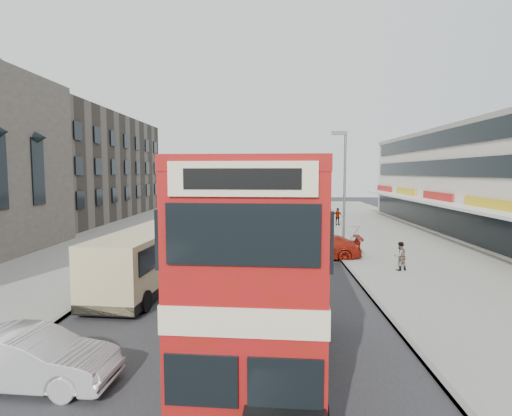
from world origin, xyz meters
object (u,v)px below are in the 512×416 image
(coach, at_px, (151,255))
(bus_second, at_px, (269,201))
(car_left_front, at_px, (30,359))
(car_right_b, at_px, (307,233))
(bus_main, at_px, (263,268))
(car_right_a, at_px, (319,247))
(street_lamp, at_px, (343,182))
(cyclist, at_px, (297,234))
(car_right_c, at_px, (305,220))
(pedestrian_near, at_px, (400,256))
(pedestrian_far, at_px, (337,216))

(coach, bearing_deg, bus_second, 77.55)
(car_left_front, bearing_deg, car_right_b, -18.19)
(bus_main, height_order, car_right_a, bus_main)
(coach, bearing_deg, car_left_front, -87.77)
(bus_main, xyz_separation_m, bus_second, (0.17, 26.91, -0.16))
(street_lamp, distance_m, car_left_front, 20.87)
(car_left_front, relative_size, cyclist, 2.11)
(car_left_front, bearing_deg, car_right_c, -13.91)
(street_lamp, height_order, cyclist, street_lamp)
(car_right_c, height_order, pedestrian_near, pedestrian_near)
(car_right_a, relative_size, car_right_b, 1.26)
(street_lamp, height_order, bus_second, street_lamp)
(bus_second, bearing_deg, pedestrian_far, -156.44)
(car_right_a, bearing_deg, coach, -52.00)
(street_lamp, bearing_deg, car_right_c, 95.97)
(bus_main, bearing_deg, street_lamp, -103.56)
(car_left_front, xyz_separation_m, pedestrian_far, (12.94, 31.06, 0.29))
(bus_second, distance_m, pedestrian_far, 7.81)
(coach, xyz_separation_m, pedestrian_far, (12.53, 21.74, -0.49))
(bus_main, distance_m, pedestrian_near, 13.64)
(pedestrian_near, bearing_deg, car_right_c, -99.72)
(street_lamp, relative_size, pedestrian_far, 4.69)
(coach, xyz_separation_m, car_right_a, (8.83, 6.33, -0.76))
(bus_second, bearing_deg, bus_main, 86.90)
(bus_second, xyz_separation_m, cyclist, (2.15, -6.48, -2.07))
(street_lamp, bearing_deg, bus_second, 115.08)
(car_right_a, distance_m, pedestrian_far, 15.85)
(car_right_a, bearing_deg, cyclist, -167.65)
(car_left_front, relative_size, car_right_a, 0.85)
(bus_second, bearing_deg, car_right_b, 117.49)
(car_right_a, distance_m, pedestrian_near, 5.25)
(pedestrian_near, bearing_deg, bus_second, -86.36)
(car_left_front, distance_m, car_right_b, 24.32)
(cyclist, bearing_deg, car_right_c, 80.16)
(car_right_b, distance_m, car_right_c, 7.66)
(coach, relative_size, pedestrian_far, 5.67)
(bus_main, xyz_separation_m, pedestrian_far, (7.00, 30.28, -1.91))
(bus_second, bearing_deg, car_left_front, 74.81)
(cyclist, bearing_deg, car_right_a, -81.19)
(car_right_c, relative_size, cyclist, 1.99)
(cyclist, bearing_deg, street_lamp, -56.54)
(pedestrian_near, height_order, pedestrian_far, pedestrian_far)
(car_right_a, xyz_separation_m, car_right_c, (0.39, 14.55, -0.04))
(car_right_b, bearing_deg, pedestrian_near, 29.16)
(pedestrian_near, distance_m, pedestrian_far, 18.89)
(car_right_a, bearing_deg, car_left_front, -28.21)
(car_right_c, bearing_deg, pedestrian_far, 96.92)
(bus_second, height_order, car_left_front, bus_second)
(pedestrian_near, xyz_separation_m, pedestrian_far, (-0.24, 18.89, 0.08))
(car_left_front, relative_size, pedestrian_far, 2.55)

